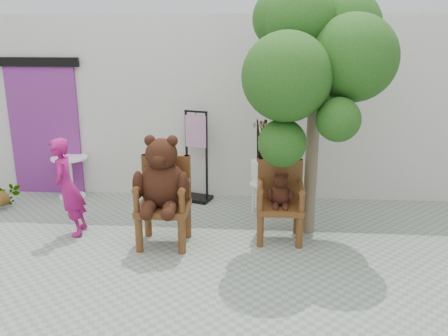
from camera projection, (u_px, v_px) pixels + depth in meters
name	position (u px, v px, depth m)	size (l,w,h in m)	color
ground_plane	(203.00, 268.00, 5.69)	(60.00, 60.00, 0.00)	gray
back_wall	(223.00, 105.00, 8.24)	(9.00, 1.00, 3.00)	beige
doorway	(45.00, 127.00, 8.05)	(1.40, 0.11, 2.33)	#752878
chair_big	(163.00, 185.00, 6.11)	(0.73, 0.78, 1.49)	#4C2910
chair_small	(280.00, 196.00, 6.35)	(0.61, 0.56, 1.07)	#4C2910
person	(67.00, 188.00, 6.46)	(0.50, 0.33, 1.36)	#9F1364
cafe_table	(70.00, 172.00, 8.00)	(0.60, 0.60, 0.70)	white
display_stand	(197.00, 167.00, 7.80)	(0.53, 0.47, 1.51)	black
stool_bucket	(260.00, 172.00, 7.33)	(0.32, 0.32, 1.45)	white
tree	(318.00, 52.00, 6.05)	(1.91, 2.05, 3.33)	brown
potted_plant	(5.00, 195.00, 7.57)	(0.38, 0.33, 0.42)	#13380F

